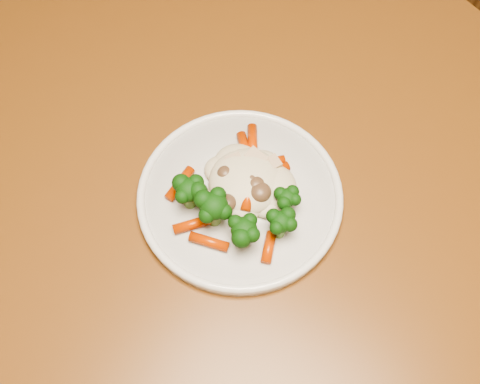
# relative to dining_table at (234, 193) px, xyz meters

# --- Properties ---
(dining_table) EXTENTS (1.55, 1.31, 0.75)m
(dining_table) POSITION_rel_dining_table_xyz_m (0.00, 0.00, 0.00)
(dining_table) COLOR brown
(dining_table) RESTS_ON ground
(plate) EXTENTS (0.24, 0.24, 0.01)m
(plate) POSITION_rel_dining_table_xyz_m (0.04, -0.05, 0.09)
(plate) COLOR silver
(plate) RESTS_ON dining_table
(meal) EXTENTS (0.16, 0.18, 0.05)m
(meal) POSITION_rel_dining_table_xyz_m (0.04, -0.05, 0.12)
(meal) COLOR beige
(meal) RESTS_ON plate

